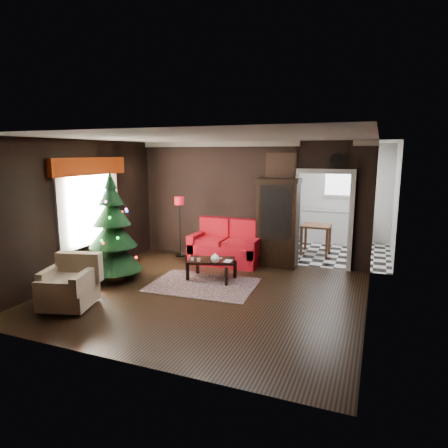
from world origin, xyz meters
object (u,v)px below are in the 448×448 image
at_px(loveseat, 226,242).
at_px(teapot, 215,258).
at_px(curio_cabinet, 278,225).
at_px(coffee_table, 211,269).
at_px(kitchen_table, 316,239).
at_px(armchair, 68,281).
at_px(floor_lamp, 180,227).
at_px(christmas_tree, 113,229).
at_px(wall_clock, 337,160).

distance_m(loveseat, teapot, 1.50).
height_order(curio_cabinet, teapot, curio_cabinet).
distance_m(coffee_table, kitchen_table, 3.33).
bearing_deg(armchair, coffee_table, 38.23).
relative_size(floor_lamp, teapot, 7.18).
distance_m(loveseat, coffee_table, 1.28).
distance_m(floor_lamp, armchair, 3.25).
distance_m(armchair, kitchen_table, 6.05).
bearing_deg(loveseat, kitchen_table, 42.51).
xyz_separation_m(floor_lamp, coffee_table, (1.24, -0.99, -0.61)).
bearing_deg(coffee_table, teapot, -51.53).
relative_size(coffee_table, teapot, 4.62).
height_order(christmas_tree, armchair, christmas_tree).
bearing_deg(wall_clock, loveseat, -170.34).
bearing_deg(coffee_table, armchair, -126.02).
xyz_separation_m(floor_lamp, teapot, (1.41, -1.21, -0.31)).
xyz_separation_m(christmas_tree, coffee_table, (1.84, 0.71, -0.83)).
xyz_separation_m(christmas_tree, teapot, (2.01, 0.49, -0.53)).
bearing_deg(loveseat, christmas_tree, -130.75).
height_order(teapot, kitchen_table, kitchen_table).
height_order(floor_lamp, teapot, floor_lamp).
bearing_deg(wall_clock, christmas_tree, -149.78).
xyz_separation_m(loveseat, christmas_tree, (-1.68, -1.95, 0.55)).
bearing_deg(christmas_tree, armchair, -81.46).
height_order(loveseat, teapot, loveseat).
relative_size(coffee_table, kitchen_table, 1.22).
bearing_deg(wall_clock, armchair, -134.57).
relative_size(curio_cabinet, kitchen_table, 2.53).
xyz_separation_m(loveseat, coffee_table, (0.16, -1.24, -0.28)).
bearing_deg(coffee_table, kitchen_table, 60.46).
distance_m(curio_cabinet, armchair, 4.53).
relative_size(loveseat, floor_lamp, 1.20).
bearing_deg(kitchen_table, coffee_table, -119.54).
distance_m(floor_lamp, teapot, 1.89).
xyz_separation_m(armchair, kitchen_table, (3.25, 5.11, -0.08)).
bearing_deg(floor_lamp, coffee_table, -38.65).
distance_m(armchair, wall_clock, 5.74).
xyz_separation_m(coffee_table, wall_clock, (2.19, 1.64, 2.16)).
xyz_separation_m(loveseat, floor_lamp, (-1.08, -0.25, 0.33)).
relative_size(armchair, wall_clock, 2.58).
xyz_separation_m(armchair, wall_clock, (3.80, 3.86, 1.92)).
height_order(armchair, wall_clock, wall_clock).
distance_m(loveseat, kitchen_table, 2.45).
height_order(curio_cabinet, wall_clock, wall_clock).
bearing_deg(coffee_table, christmas_tree, -159.01).
bearing_deg(curio_cabinet, kitchen_table, 65.56).
bearing_deg(wall_clock, teapot, -137.28).
xyz_separation_m(coffee_table, kitchen_table, (1.64, 2.89, 0.16)).
distance_m(curio_cabinet, kitchen_table, 1.67).
distance_m(christmas_tree, teapot, 2.14).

